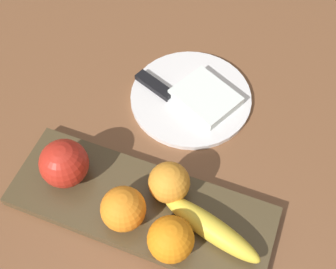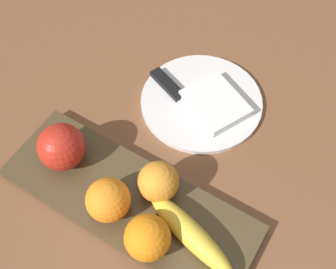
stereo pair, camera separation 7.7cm
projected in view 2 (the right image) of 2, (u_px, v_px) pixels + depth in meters
name	position (u px, v px, depth m)	size (l,w,h in m)	color
ground_plane	(159.00, 196.00, 0.76)	(2.40, 2.40, 0.00)	brown
fruit_tray	(129.00, 201.00, 0.75)	(0.45, 0.16, 0.02)	#4D3E26
apple	(61.00, 147.00, 0.74)	(0.08, 0.08, 0.08)	red
banana	(190.00, 233.00, 0.68)	(0.18, 0.04, 0.04)	yellow
orange_near_apple	(108.00, 200.00, 0.69)	(0.07, 0.07, 0.07)	orange
orange_near_banana	(161.00, 181.00, 0.72)	(0.07, 0.07, 0.07)	orange
orange_center	(147.00, 238.00, 0.66)	(0.07, 0.07, 0.07)	orange
dinner_plate	(201.00, 101.00, 0.87)	(0.25, 0.25, 0.01)	white
folded_napkin	(215.00, 103.00, 0.85)	(0.12, 0.10, 0.02)	white
knife	(172.00, 89.00, 0.88)	(0.18, 0.09, 0.01)	silver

